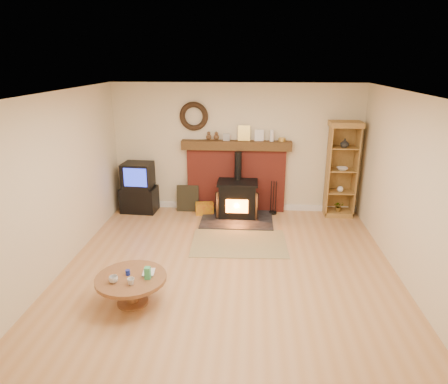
# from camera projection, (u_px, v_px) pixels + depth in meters

# --- Properties ---
(ground) EXTENTS (5.50, 5.50, 0.00)m
(ground) POSITION_uv_depth(u_px,v_px,m) (228.00, 274.00, 5.90)
(ground) COLOR tan
(ground) RESTS_ON ground
(room_shell) EXTENTS (5.02, 5.52, 2.61)m
(room_shell) POSITION_uv_depth(u_px,v_px,m) (228.00, 160.00, 5.45)
(room_shell) COLOR beige
(room_shell) RESTS_ON ground
(chimney_breast) EXTENTS (2.20, 0.22, 1.78)m
(chimney_breast) POSITION_uv_depth(u_px,v_px,m) (236.00, 173.00, 8.17)
(chimney_breast) COLOR maroon
(chimney_breast) RESTS_ON ground
(wood_stove) EXTENTS (1.40, 1.00, 1.30)m
(wood_stove) POSITION_uv_depth(u_px,v_px,m) (237.00, 200.00, 7.94)
(wood_stove) COLOR black
(wood_stove) RESTS_ON ground
(area_rug) EXTENTS (1.67, 1.18, 0.01)m
(area_rug) POSITION_uv_depth(u_px,v_px,m) (239.00, 243.00, 6.90)
(area_rug) COLOR brown
(area_rug) RESTS_ON ground
(tv_unit) EXTENTS (0.73, 0.54, 1.03)m
(tv_unit) POSITION_uv_depth(u_px,v_px,m) (139.00, 188.00, 8.21)
(tv_unit) COLOR black
(tv_unit) RESTS_ON ground
(curio_cabinet) EXTENTS (0.61, 0.44, 1.90)m
(curio_cabinet) POSITION_uv_depth(u_px,v_px,m) (341.00, 169.00, 7.88)
(curio_cabinet) COLOR olive
(curio_cabinet) RESTS_ON ground
(firelog_box) EXTENTS (0.40, 0.28, 0.23)m
(firelog_box) POSITION_uv_depth(u_px,v_px,m) (205.00, 208.00, 8.18)
(firelog_box) COLOR yellow
(firelog_box) RESTS_ON ground
(leaning_painting) EXTENTS (0.46, 0.12, 0.55)m
(leaning_painting) POSITION_uv_depth(u_px,v_px,m) (188.00, 198.00, 8.29)
(leaning_painting) COLOR black
(leaning_painting) RESTS_ON ground
(fire_tools) EXTENTS (0.16, 0.16, 0.70)m
(fire_tools) POSITION_uv_depth(u_px,v_px,m) (273.00, 208.00, 8.17)
(fire_tools) COLOR black
(fire_tools) RESTS_ON ground
(coffee_table) EXTENTS (0.91, 0.91, 0.55)m
(coffee_table) POSITION_uv_depth(u_px,v_px,m) (131.00, 282.00, 5.11)
(coffee_table) COLOR brown
(coffee_table) RESTS_ON ground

